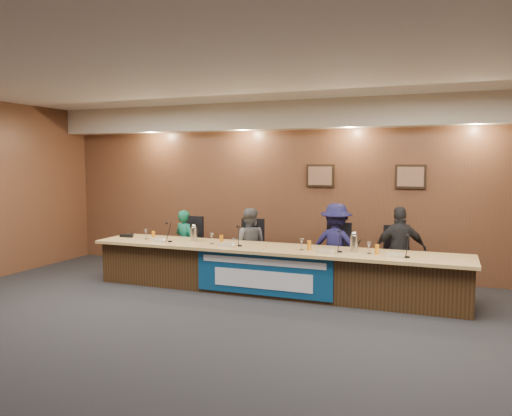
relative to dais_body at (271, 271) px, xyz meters
The scene contains 39 objects.
floor 2.43m from the dais_body, 90.00° to the right, with size 10.00×10.00×0.00m, color black.
ceiling 3.73m from the dais_body, 90.00° to the right, with size 10.00×8.00×0.04m, color silver.
wall_back 2.03m from the dais_body, 90.00° to the left, with size 10.00×0.04×3.20m, color brown.
soffit 2.93m from the dais_body, 90.00° to the left, with size 10.00×0.50×0.50m, color beige.
dais_body is the anchor object (origin of this frame).
dais_top 0.38m from the dais_body, 90.00° to the right, with size 6.10×0.95×0.05m, color tan.
banner 0.42m from the dais_body, 90.00° to the right, with size 2.20×0.02×0.65m, color navy.
banner_text_upper 0.49m from the dais_body, 90.00° to the right, with size 2.00×0.01×0.10m, color silver.
banner_text_lower 0.43m from the dais_body, 90.00° to the right, with size 1.60×0.01×0.28m, color silver.
wall_photo_left 2.21m from the dais_body, 75.71° to the left, with size 0.52×0.04×0.42m, color black.
wall_photo_right 2.95m from the dais_body, 38.13° to the left, with size 0.52×0.04×0.42m, color black.
panelist_a 2.04m from the dais_body, 162.25° to the left, with size 0.44×0.29×1.22m, color #0D523D.
panelist_b 0.94m from the dais_body, 136.12° to the left, with size 0.63×0.49×1.30m, color #54555A.
panelist_c 1.16m from the dais_body, 34.04° to the left, with size 0.92×0.53×1.43m, color #111039.
panelist_d 2.07m from the dais_body, 17.67° to the left, with size 0.82×0.34×1.41m, color black.
office_chair_a 2.06m from the dais_body, 159.60° to the left, with size 0.48×0.48×0.08m, color black.
office_chair_b 0.97m from the dais_body, 131.83° to the left, with size 0.48×0.48×0.08m, color black.
office_chair_c 1.17m from the dais_body, 38.13° to the left, with size 0.48×0.48×0.08m, color black.
office_chair_d 2.07m from the dais_body, 20.31° to the left, with size 0.48×0.48×0.08m, color black.
nameplate_a 2.03m from the dais_body, behind, with size 0.24×0.06×0.09m, color white.
microphone_a 1.82m from the dais_body, behind, with size 0.07×0.07×0.02m, color black.
juice_glass_a 2.22m from the dais_body, behind, with size 0.06×0.06×0.15m, color orange.
water_glass_a 2.36m from the dais_body, behind, with size 0.08×0.08×0.18m, color silver.
nameplate_b 0.86m from the dais_body, 155.73° to the right, with size 0.24×0.06×0.09m, color white.
microphone_b 0.66m from the dais_body, 162.43° to the right, with size 0.07×0.07×0.02m, color black.
juice_glass_b 0.98m from the dais_body, behind, with size 0.06×0.06×0.15m, color orange.
water_glass_b 1.13m from the dais_body, behind, with size 0.08×0.08×0.18m, color silver.
nameplate_c 1.09m from the dais_body, 18.86° to the right, with size 0.24×0.06×0.09m, color white.
microphone_c 1.21m from the dais_body, ahead, with size 0.07×0.07×0.02m, color black.
juice_glass_c 0.81m from the dais_body, ahead, with size 0.06×0.06×0.15m, color orange.
water_glass_c 0.74m from the dais_body, 14.14° to the right, with size 0.08×0.08×0.18m, color silver.
nameplate_d 2.01m from the dais_body, ahead, with size 0.24×0.06×0.09m, color white.
microphone_d 2.16m from the dais_body, ahead, with size 0.07×0.07×0.02m, color black.
juice_glass_d 1.74m from the dais_body, ahead, with size 0.06×0.06×0.15m, color orange.
water_glass_d 1.64m from the dais_body, ahead, with size 0.08×0.08×0.18m, color silver.
carafe_left 1.52m from the dais_body, behind, with size 0.12×0.12×0.23m, color silver.
carafe_right 1.42m from the dais_body, ahead, with size 0.12×0.12×0.25m, color silver.
speakerphone 2.80m from the dais_body, behind, with size 0.32×0.32×0.05m, color black.
paper_stack 1.97m from the dais_body, ahead, with size 0.22×0.30×0.01m, color white.
Camera 1 is at (2.63, -5.07, 2.10)m, focal length 35.00 mm.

